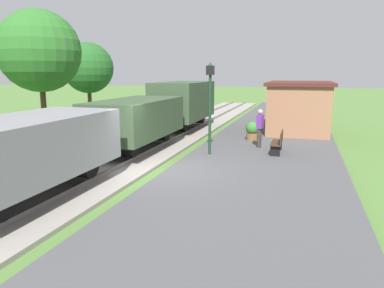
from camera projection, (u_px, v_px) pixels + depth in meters
name	position (u px, v px, depth m)	size (l,w,h in m)	color
ground_plane	(161.00, 176.00, 12.57)	(160.00, 160.00, 0.00)	#517A38
platform_slab	(253.00, 180.00, 11.62)	(6.00, 60.00, 0.25)	#4C4C4F
track_ballast	(100.00, 169.00, 13.26)	(3.80, 60.00, 0.12)	gray
rail_near	(117.00, 167.00, 13.02)	(0.07, 60.00, 0.14)	slate
rail_far	(83.00, 164.00, 13.44)	(0.07, 60.00, 0.14)	slate
freight_train	(142.00, 118.00, 16.43)	(2.50, 19.40, 2.72)	gray
station_hut	(299.00, 106.00, 20.59)	(3.50, 5.80, 2.78)	#9E6B4C
bench_near_hut	(278.00, 142.00, 14.88)	(0.42, 1.50, 0.91)	#422819
person_waiting	(260.00, 127.00, 15.97)	(0.29, 0.41, 1.71)	#38332D
potted_planter	(252.00, 130.00, 17.83)	(0.64, 0.64, 0.92)	brown
lamp_post_near	(210.00, 92.00, 14.29)	(0.28, 0.28, 3.70)	#193823
tree_trackside_mid	(39.00, 51.00, 17.91)	(4.07, 4.07, 6.62)	#4C3823
tree_trackside_far	(88.00, 68.00, 25.44)	(3.55, 3.55, 5.63)	#4C3823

